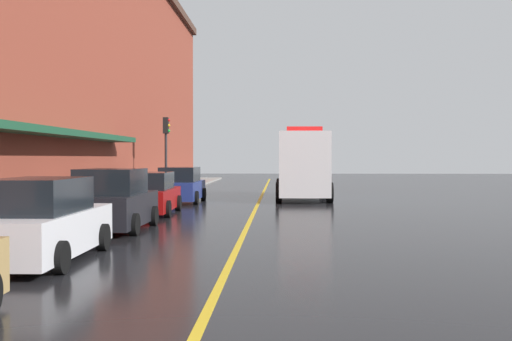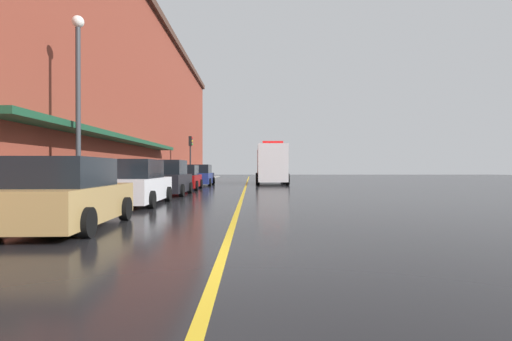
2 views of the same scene
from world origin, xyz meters
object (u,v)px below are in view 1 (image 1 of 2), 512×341
object	(u,v)px
parking_meter_1	(42,200)
traffic_light_near	(166,141)
parking_meter_0	(25,204)
parked_car_3	(150,194)
parked_car_4	(181,186)
parking_meter_2	(106,189)
box_truck	(302,166)
parked_car_1	(43,223)
parked_car_2	(113,202)

from	to	relation	value
parking_meter_1	traffic_light_near	size ratio (longest dim) A/B	0.31
traffic_light_near	parking_meter_0	bearing A→B (deg)	-90.19
parked_car_3	traffic_light_near	bearing A→B (deg)	5.14
parking_meter_1	parked_car_4	bearing A→B (deg)	83.85
parked_car_4	parking_meter_0	bearing A→B (deg)	174.55
parked_car_3	parking_meter_2	size ratio (longest dim) A/B	3.66
parked_car_4	parking_meter_2	bearing A→B (deg)	169.32
parked_car_3	traffic_light_near	world-z (taller)	traffic_light_near
box_truck	parking_meter_0	distance (m)	19.33
parked_car_1	parking_meter_1	world-z (taller)	parked_car_1
parked_car_3	traffic_light_near	xyz separation A→B (m)	(-1.26, 10.22, 2.38)
parked_car_3	parking_meter_2	xyz separation A→B (m)	(-1.32, -1.44, 0.29)
parked_car_2	parked_car_4	xyz separation A→B (m)	(0.17, 11.69, -0.05)
parked_car_1	parking_meter_1	size ratio (longest dim) A/B	3.63
parked_car_4	parking_meter_1	distance (m)	13.97
parking_meter_2	parked_car_3	bearing A→B (deg)	47.64
parked_car_1	parked_car_2	size ratio (longest dim) A/B	1.14
parked_car_1	box_truck	bearing A→B (deg)	-18.24
parked_car_4	parking_meter_1	bearing A→B (deg)	174.10
parking_meter_0	parked_car_4	bearing A→B (deg)	84.29
parked_car_2	parking_meter_2	size ratio (longest dim) A/B	3.17
parked_car_2	parking_meter_1	size ratio (longest dim) A/B	3.17
parked_car_4	box_truck	distance (m)	6.77
parked_car_4	parking_meter_0	world-z (taller)	parked_car_4
box_truck	parking_meter_1	world-z (taller)	box_truck
parking_meter_0	parked_car_1	bearing A→B (deg)	-59.49
parked_car_2	parking_meter_2	world-z (taller)	parked_car_2
parked_car_2	parking_meter_1	distance (m)	2.58
parked_car_4	parking_meter_0	distance (m)	15.07
parked_car_1	traffic_light_near	size ratio (longest dim) A/B	1.12
box_truck	parking_meter_1	xyz separation A→B (m)	(-7.60, -16.65, -0.71)
box_truck	parking_meter_1	size ratio (longest dim) A/B	6.11
parking_meter_0	parking_meter_2	distance (m)	7.23
parked_car_2	parked_car_4	distance (m)	11.69
parking_meter_0	parking_meter_1	size ratio (longest dim) A/B	1.00
parking_meter_1	parking_meter_2	xyz separation A→B (m)	(0.00, 6.13, 0.00)
parked_car_1	box_truck	distance (m)	21.02
parked_car_2	box_truck	distance (m)	15.78
parked_car_3	parked_car_1	bearing A→B (deg)	178.30
traffic_light_near	parked_car_1	bearing A→B (deg)	-86.52
parking_meter_0	parking_meter_1	xyz separation A→B (m)	(0.00, 1.10, 0.00)
box_truck	parking_meter_2	world-z (taller)	box_truck
parking_meter_0	box_truck	bearing A→B (deg)	66.81
parked_car_1	traffic_light_near	world-z (taller)	traffic_light_near
parked_car_1	parked_car_4	distance (m)	17.28
box_truck	traffic_light_near	world-z (taller)	traffic_light_near
parked_car_3	parked_car_4	bearing A→B (deg)	-3.51
parked_car_2	parking_meter_0	distance (m)	3.56
parked_car_1	parking_meter_1	xyz separation A→B (m)	(-1.35, 3.39, 0.23)
box_truck	traffic_light_near	bearing A→B (deg)	-98.39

